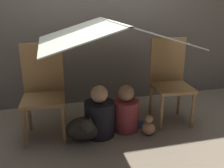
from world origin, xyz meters
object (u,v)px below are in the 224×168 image
at_px(person_second, 126,112).
at_px(person_front, 100,115).
at_px(chair_left, 43,88).
at_px(chair_right, 170,78).
at_px(dog, 85,128).

bearing_deg(person_second, person_front, -171.31).
bearing_deg(person_front, chair_left, 162.33).
height_order(chair_right, dog, chair_right).
bearing_deg(chair_right, person_front, -164.04).
height_order(person_front, person_second, person_front).
relative_size(chair_left, person_second, 1.85).
distance_m(chair_left, person_second, 0.93).
bearing_deg(chair_left, person_front, -13.85).
bearing_deg(chair_left, person_second, -4.76).
bearing_deg(chair_left, dog, -29.46).
distance_m(chair_right, person_second, 0.68).
xyz_separation_m(person_front, dog, (-0.18, -0.07, -0.09)).
distance_m(chair_right, dog, 1.17).
height_order(chair_left, person_second, chair_left).
distance_m(chair_left, dog, 0.60).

